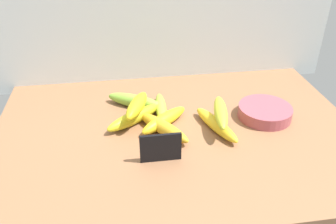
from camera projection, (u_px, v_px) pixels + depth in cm
name	position (u px, v px, depth cm)	size (l,w,h in cm)	color
counter_top	(178.00, 136.00, 106.79)	(110.00, 76.00, 3.00)	brown
chalkboard_sign	(161.00, 149.00, 92.72)	(11.00, 1.80, 8.40)	black
fruit_bowl	(265.00, 112.00, 112.17)	(16.85, 16.85, 3.81)	#A24A56
banana_0	(135.00, 101.00, 117.52)	(19.87, 4.36, 4.36)	#84BA3A
banana_1	(216.00, 124.00, 105.97)	(20.46, 3.85, 3.85)	yellow
banana_2	(161.00, 109.00, 114.20)	(19.37, 3.48, 3.48)	#A4C23A
banana_3	(134.00, 117.00, 109.08)	(20.39, 4.16, 4.16)	gold
banana_4	(163.00, 127.00, 104.79)	(20.14, 4.13, 4.13)	gold
banana_5	(164.00, 120.00, 107.91)	(18.80, 4.10, 4.10)	yellow
banana_6	(221.00, 113.00, 104.39)	(18.02, 3.86, 3.86)	gold
banana_7	(137.00, 106.00, 107.01)	(15.78, 4.20, 4.20)	yellow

